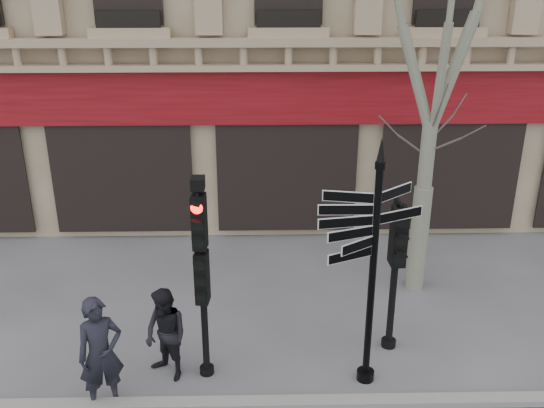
{
  "coord_description": "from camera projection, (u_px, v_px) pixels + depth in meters",
  "views": [
    {
      "loc": [
        -0.65,
        -9.06,
        6.59
      ],
      "look_at": [
        -0.45,
        0.6,
        2.65
      ],
      "focal_mm": 40.0,
      "sensor_mm": 36.0,
      "label": 1
    }
  ],
  "objects": [
    {
      "name": "pedestrian_b",
      "position": [
        166.0,
        335.0,
        9.98
      ],
      "size": [
        1.01,
        0.99,
        1.64
      ],
      "primitive_type": "imported",
      "rotation": [
        0.0,
        0.0,
        -0.71
      ],
      "color": "black",
      "rests_on": "ground"
    },
    {
      "name": "ground",
      "position": [
        298.0,
        352.0,
        10.89
      ],
      "size": [
        80.0,
        80.0,
        0.0
      ],
      "primitive_type": "plane",
      "color": "#56575B",
      "rests_on": "ground"
    },
    {
      "name": "traffic_signal_main",
      "position": [
        201.0,
        256.0,
        9.5
      ],
      "size": [
        0.42,
        0.32,
        3.55
      ],
      "rotation": [
        0.0,
        0.0,
        -0.11
      ],
      "color": "black",
      "rests_on": "ground"
    },
    {
      "name": "fingerpost",
      "position": [
        376.0,
        226.0,
        9.13
      ],
      "size": [
        2.15,
        2.15,
        4.22
      ],
      "rotation": [
        0.0,
        0.0,
        0.25
      ],
      "color": "black",
      "rests_on": "ground"
    },
    {
      "name": "pedestrian_a",
      "position": [
        101.0,
        354.0,
        9.26
      ],
      "size": [
        0.83,
        0.73,
        1.92
      ],
      "primitive_type": "imported",
      "rotation": [
        0.0,
        0.0,
        0.48
      ],
      "color": "black",
      "rests_on": "ground"
    },
    {
      "name": "traffic_signal_secondary",
      "position": [
        396.0,
        251.0,
        10.35
      ],
      "size": [
        0.48,
        0.35,
        2.77
      ],
      "rotation": [
        0.0,
        0.0,
        0.04
      ],
      "color": "black",
      "rests_on": "ground"
    },
    {
      "name": "kerb",
      "position": [
        303.0,
        403.0,
        9.57
      ],
      "size": [
        80.0,
        0.25,
        0.12
      ],
      "primitive_type": "cube",
      "color": "gray",
      "rests_on": "ground"
    }
  ]
}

